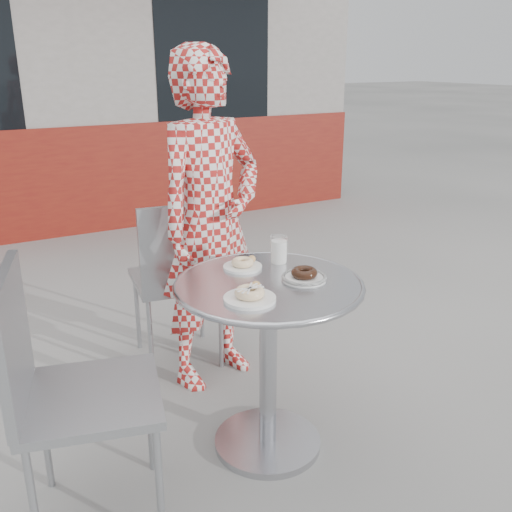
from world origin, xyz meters
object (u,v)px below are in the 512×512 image
chair_far (178,311)px  seated_person (210,223)px  milk_cup (279,250)px  plate_far (243,264)px  plate_checker (304,276)px  bistro_table (268,325)px  plate_near (250,295)px  chair_left (92,445)px

chair_far → seated_person: (0.10, -0.23, 0.54)m
seated_person → milk_cup: bearing=-94.8°
plate_far → plate_checker: (0.15, -0.23, -0.00)m
seated_person → plate_far: 0.47m
bistro_table → seated_person: size_ratio=0.46×
milk_cup → plate_near: bearing=-135.4°
plate_far → milk_cup: size_ratio=1.38×
bistro_table → plate_checker: size_ratio=4.21×
seated_person → milk_cup: seated_person is taller
plate_checker → plate_far: bearing=122.7°
plate_near → milk_cup: milk_cup is taller
seated_person → milk_cup: size_ratio=14.15×
plate_near → bistro_table: bearing=38.6°
bistro_table → plate_checker: bearing=-17.2°
plate_checker → chair_far: bearing=101.4°
seated_person → plate_checker: seated_person is taller
plate_far → plate_near: plate_near is taller
chair_left → seated_person: (0.79, 0.70, 0.53)m
chair_left → plate_checker: chair_left is taller
bistro_table → chair_far: size_ratio=0.82×
plate_near → milk_cup: (0.30, 0.29, 0.03)m
chair_far → chair_left: chair_left is taller
seated_person → plate_near: size_ratio=8.65×
bistro_table → plate_near: 0.28m
plate_near → milk_cup: size_ratio=1.64×
plate_far → milk_cup: bearing=-4.8°
plate_near → plate_checker: 0.29m
chair_left → milk_cup: 1.05m
bistro_table → seated_person: 0.70m
bistro_table → plate_near: size_ratio=3.98×
bistro_table → chair_far: 0.93m
seated_person → plate_far: seated_person is taller
chair_far → plate_near: bearing=92.2°
bistro_table → chair_left: 0.79m
bistro_table → chair_left: (-0.74, -0.04, -0.27)m
plate_near → seated_person: bearing=75.7°
chair_far → chair_left: 1.16m
seated_person → plate_far: (-0.07, -0.47, -0.05)m
chair_far → plate_checker: size_ratio=5.12×
bistro_table → plate_checker: plate_checker is taller
seated_person → plate_far: size_ratio=10.22×
plate_far → plate_checker: bearing=-57.3°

